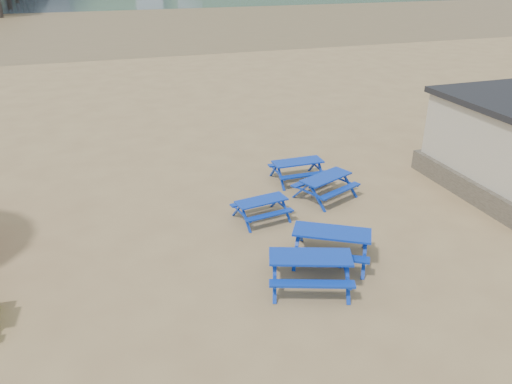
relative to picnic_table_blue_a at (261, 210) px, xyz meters
name	(u,v)px	position (x,y,z in m)	size (l,w,h in m)	color
ground	(281,245)	(0.02, -1.60, -0.33)	(400.00, 400.00, 0.00)	tan
wet_sand	(119,22)	(0.02, 53.40, -0.33)	(400.00, 400.00, 0.00)	olive
picnic_table_blue_a	(261,210)	(0.00, 0.00, 0.00)	(1.74, 1.48, 0.66)	#111FA8
picnic_table_blue_b	(298,171)	(2.20, 2.37, 0.05)	(1.79, 1.45, 0.75)	#111FA8
picnic_table_blue_c	(325,187)	(2.53, 0.76, 0.06)	(2.26, 2.07, 0.77)	#111FA8
picnic_table_blue_d	(331,245)	(1.02, -2.70, 0.09)	(2.56, 2.43, 0.84)	#111FA8
picnic_table_blue_e	(310,270)	(0.00, -3.59, 0.09)	(2.42, 2.18, 0.83)	#111FA8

